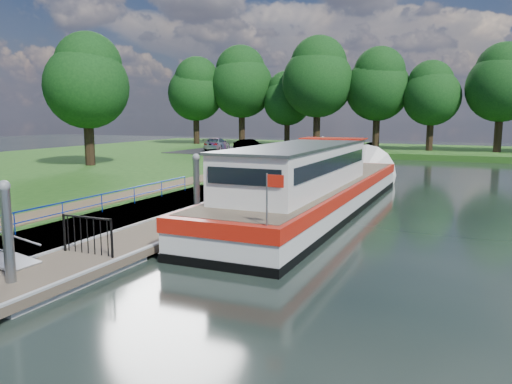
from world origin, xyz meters
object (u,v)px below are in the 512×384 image
at_px(barge, 319,187).
at_px(car_b, 249,145).
at_px(car_a, 273,148).
at_px(pontoon, 244,203).
at_px(car_c, 217,144).

bearing_deg(barge, car_b, 121.71).
relative_size(car_a, car_b, 0.94).
height_order(car_a, car_b, car_b).
relative_size(pontoon, car_a, 8.85).
distance_m(car_a, car_b, 4.51).
distance_m(barge, car_a, 23.39).
distance_m(pontoon, car_a, 22.80).
xyz_separation_m(car_a, car_c, (-7.44, 2.70, 0.06)).
distance_m(barge, car_c, 29.70).
relative_size(car_b, car_c, 0.82).
height_order(barge, car_a, barge).
distance_m(pontoon, barge, 3.81).
xyz_separation_m(pontoon, car_a, (-7.21, 21.60, 1.23)).
relative_size(car_a, car_c, 0.77).
height_order(pontoon, car_b, car_b).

